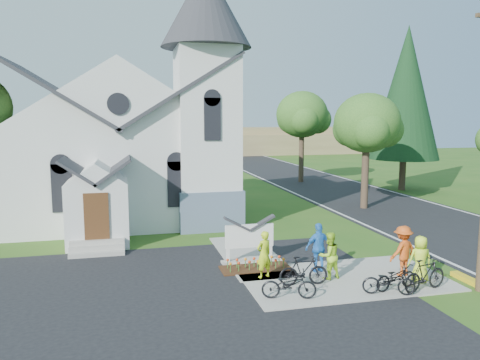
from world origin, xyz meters
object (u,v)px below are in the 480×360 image
object	(u,v)px
church_sign	(249,236)
bike_3	(425,275)
cyclist_2	(319,247)
bike_1	(303,271)
cyclist_1	(329,255)
cyclist_3	(403,251)
cyclist_0	(264,254)
bike_2	(389,281)
cyclist_4	(420,259)
bike_0	(289,285)
bike_4	(396,277)

from	to	relation	value
church_sign	bike_3	world-z (taller)	church_sign
church_sign	cyclist_2	xyz separation A→B (m)	(2.11, -1.80, -0.08)
church_sign	bike_1	world-z (taller)	church_sign
cyclist_1	cyclist_3	xyz separation A→B (m)	(2.65, -0.33, 0.08)
cyclist_0	bike_3	world-z (taller)	cyclist_0
bike_2	cyclist_4	distance (m)	1.83
bike_1	cyclist_3	bearing A→B (deg)	-83.50
bike_0	cyclist_4	distance (m)	4.81
bike_0	bike_2	distance (m)	3.19
cyclist_2	bike_2	distance (m)	2.92
cyclist_2	bike_4	bearing A→B (deg)	122.82
bike_1	bike_4	world-z (taller)	bike_1
cyclist_3	church_sign	bearing A→B (deg)	-47.69
cyclist_0	cyclist_1	size ratio (longest dim) A/B	1.01
cyclist_0	bike_2	distance (m)	4.19
bike_0	cyclist_3	size ratio (longest dim) A/B	0.95
cyclist_2	bike_2	world-z (taller)	cyclist_2
cyclist_0	bike_4	distance (m)	4.39
cyclist_1	bike_1	world-z (taller)	cyclist_1
bike_2	church_sign	bearing A→B (deg)	57.95
cyclist_3	bike_2	bearing A→B (deg)	29.50
cyclist_1	bike_3	distance (m)	3.11
bike_2	cyclist_3	xyz separation A→B (m)	(1.45, 1.51, 0.46)
cyclist_0	bike_1	bearing A→B (deg)	112.39
church_sign	bike_2	bearing A→B (deg)	-52.59
church_sign	bike_2	world-z (taller)	church_sign
church_sign	bike_4	xyz separation A→B (m)	(3.82, -4.06, -0.55)
cyclist_1	bike_2	xyz separation A→B (m)	(1.20, -1.84, -0.38)
cyclist_1	cyclist_4	bearing A→B (deg)	147.95
bike_4	cyclist_1	bearing A→B (deg)	35.66
cyclist_1	bike_3	size ratio (longest dim) A/B	0.92
cyclist_1	cyclist_2	bearing A→B (deg)	-97.21
church_sign	bike_1	xyz separation A→B (m)	(1.06, -2.99, -0.48)
cyclist_4	church_sign	bearing A→B (deg)	-25.66
bike_0	cyclist_2	xyz separation A→B (m)	(1.91, 2.16, 0.45)
cyclist_0	cyclist_2	world-z (taller)	cyclist_2
cyclist_0	bike_1	world-z (taller)	cyclist_0
church_sign	cyclist_2	bearing A→B (deg)	-40.50
bike_0	cyclist_1	size ratio (longest dim) A/B	1.04
cyclist_4	bike_4	bearing A→B (deg)	30.32
bike_2	cyclist_2	bearing A→B (deg)	46.33
cyclist_0	bike_3	bearing A→B (deg)	129.84
bike_0	bike_2	xyz separation A→B (m)	(3.16, -0.44, -0.01)
cyclist_0	cyclist_3	size ratio (longest dim) A/B	0.93
cyclist_4	cyclist_0	bearing A→B (deg)	-8.57
cyclist_3	bike_3	size ratio (longest dim) A/B	1.00
cyclist_3	bike_4	xyz separation A→B (m)	(-1.00, -1.18, -0.47)
cyclist_0	cyclist_2	distance (m)	2.11
cyclist_4	cyclist_1	bearing A→B (deg)	-10.44
cyclist_2	cyclist_4	xyz separation A→B (m)	(2.88, -1.84, -0.09)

